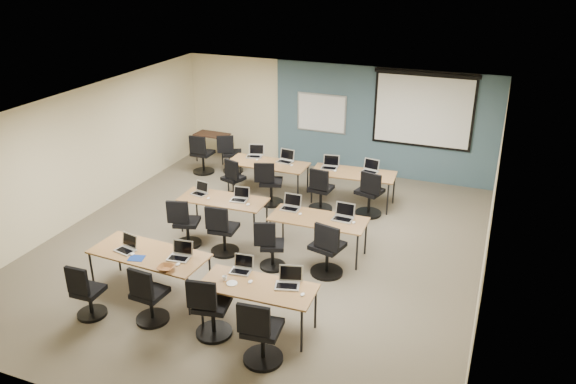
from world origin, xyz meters
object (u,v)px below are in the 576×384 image
at_px(projector_screen, 424,106).
at_px(laptop_11, 370,169).
at_px(laptop_2, 242,267).
at_px(task_chair_4, 185,227).
at_px(laptop_7, 344,215).
at_px(laptop_3, 289,281).
at_px(laptop_8, 255,154).
at_px(laptop_6, 291,205).
at_px(laptop_10, 330,165).
at_px(task_chair_2, 210,312).
at_px(laptop_1, 180,254).
at_px(task_chair_9, 270,187).
at_px(task_chair_6, 270,249).
at_px(task_chair_11, 369,197).
at_px(spare_chair_b, 202,157).
at_px(training_table_front_right, 258,289).
at_px(laptop_0, 127,247).
at_px(task_chair_10, 320,193).
at_px(task_chair_8, 233,182).
at_px(training_table_front_left, 149,255).
at_px(laptop_4, 200,191).
at_px(task_chair_7, 327,253).
at_px(laptop_9, 286,159).
at_px(laptop_5, 240,197).
at_px(utility_table, 212,137).
at_px(task_chair_1, 149,299).
at_px(training_table_mid_right, 318,221).
at_px(task_chair_0, 87,296).
at_px(whiteboard, 321,113).
at_px(spare_chair_a, 231,157).

distance_m(projector_screen, laptop_11, 2.14).
bearing_deg(laptop_2, task_chair_4, 136.20).
bearing_deg(laptop_7, laptop_3, -91.31).
xyz_separation_m(projector_screen, laptop_8, (-3.57, -1.68, -1.09)).
xyz_separation_m(laptop_6, laptop_8, (-1.84, 2.38, 0.00)).
bearing_deg(laptop_10, task_chair_2, -98.56).
xyz_separation_m(laptop_1, task_chair_9, (-0.11, 3.84, -0.37)).
xyz_separation_m(task_chair_6, task_chair_11, (1.10, 2.75, 0.04)).
xyz_separation_m(task_chair_11, spare_chair_b, (-4.52, 0.86, -0.01)).
height_order(training_table_front_right, laptop_6, laptop_6).
distance_m(laptop_0, task_chair_10, 4.52).
bearing_deg(task_chair_8, laptop_8, 99.02).
bearing_deg(laptop_8, training_table_front_left, -102.52).
distance_m(laptop_4, task_chair_8, 1.57).
distance_m(task_chair_9, task_chair_11, 2.21).
distance_m(training_table_front_right, laptop_11, 5.09).
xyz_separation_m(task_chair_7, spare_chair_b, (-4.42, 3.47, -0.01)).
bearing_deg(laptop_10, laptop_3, -87.18).
xyz_separation_m(laptop_4, task_chair_8, (-0.04, 1.51, -0.39)).
xyz_separation_m(training_table_front_right, task_chair_11, (0.59, 4.38, -0.25)).
distance_m(task_chair_2, laptop_9, 5.53).
bearing_deg(laptop_2, task_chair_11, 70.40).
xyz_separation_m(task_chair_7, laptop_10, (-0.97, 3.19, 0.36)).
height_order(task_chair_2, laptop_7, task_chair_2).
xyz_separation_m(task_chair_4, task_chair_6, (1.83, -0.17, -0.02)).
distance_m(laptop_3, laptop_10, 4.86).
xyz_separation_m(laptop_5, utility_table, (-2.54, 3.50, -0.14)).
distance_m(laptop_8, laptop_9, 0.81).
height_order(laptop_3, laptop_8, laptop_8).
bearing_deg(laptop_8, spare_chair_b, 156.25).
relative_size(task_chair_4, laptop_6, 2.87).
bearing_deg(task_chair_1, laptop_0, 144.96).
bearing_deg(spare_chair_b, training_table_mid_right, -35.12).
relative_size(task_chair_0, utility_table, 1.06).
bearing_deg(task_chair_7, laptop_2, -107.60).
xyz_separation_m(whiteboard, training_table_front_left, (-0.76, -6.51, -0.76)).
xyz_separation_m(laptop_7, task_chair_10, (-0.99, 1.64, -0.38)).
xyz_separation_m(laptop_1, task_chair_6, (0.98, 1.33, -0.40)).
relative_size(task_chair_6, laptop_8, 2.64).
xyz_separation_m(training_table_front_right, laptop_7, (0.53, 2.60, 0.11)).
xyz_separation_m(laptop_9, task_chair_9, (-0.05, -0.85, -0.37)).
distance_m(training_table_mid_right, laptop_4, 2.58).
height_order(projector_screen, task_chair_6, projector_screen).
relative_size(laptop_2, task_chair_9, 0.30).
bearing_deg(laptop_10, task_chair_9, -150.85).
height_order(laptop_7, spare_chair_a, laptop_7).
height_order(laptop_8, task_chair_11, task_chair_11).
height_order(task_chair_2, laptop_4, task_chair_2).
relative_size(training_table_front_right, spare_chair_b, 1.67).
height_order(task_chair_8, laptop_10, laptop_10).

